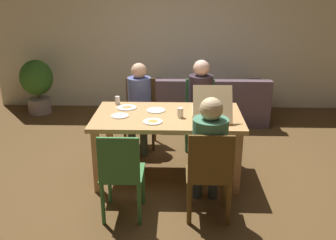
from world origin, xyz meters
The scene contains 20 objects.
ground_plane centered at (0.00, 0.00, 0.00)m, with size 20.00×20.00×0.00m, color brown.
back_wall centered at (0.00, 2.75, 1.33)m, with size 6.45×0.12×2.66m, color #EDE5C8.
dining_table centered at (0.00, 0.00, 0.68)m, with size 1.69×0.97×0.77m.
chair_0 centered at (0.42, -0.90, 0.49)m, with size 0.44×0.38×0.93m.
person_0 centered at (0.42, -0.77, 0.72)m, with size 0.33×0.55×1.23m.
chair_1 centered at (-0.41, 0.97, 0.53)m, with size 0.44×0.42×0.94m.
person_1 centered at (-0.41, 0.81, 0.70)m, with size 0.32×0.55×1.19m.
chair_2 centered at (0.42, 0.94, 0.52)m, with size 0.42×0.41×0.94m.
person_2 centered at (0.42, 0.79, 0.73)m, with size 0.33×0.55×1.24m.
chair_3 centered at (-0.41, -0.91, 0.50)m, with size 0.40×0.43×0.91m.
pizza_box_0 centered at (0.49, 0.03, 0.83)m, with size 0.42×0.64×0.39m.
plate_0 centered at (-0.14, 0.14, 0.78)m, with size 0.22×0.22×0.01m.
plate_1 centered at (-0.16, -0.25, 0.78)m, with size 0.21×0.21×0.03m.
plate_2 centered at (-0.50, 0.23, 0.78)m, with size 0.24×0.24×0.03m.
plate_3 centered at (-0.54, -0.07, 0.78)m, with size 0.20×0.20×0.01m.
drinking_glass_0 centered at (0.14, -0.08, 0.83)m, with size 0.07×0.07×0.11m, color silver.
drinking_glass_1 centered at (0.46, -0.31, 0.83)m, with size 0.07×0.07×0.11m, color #E5C166.
drinking_glass_2 centered at (-0.64, 0.38, 0.82)m, with size 0.06×0.06×0.10m, color silver.
couch centered at (0.60, 1.99, 0.28)m, with size 1.95×0.90×0.77m.
potted_plant centered at (-2.35, 2.26, 0.55)m, with size 0.56×0.56×0.95m.
Camera 1 is at (0.12, -4.09, 2.20)m, focal length 40.50 mm.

